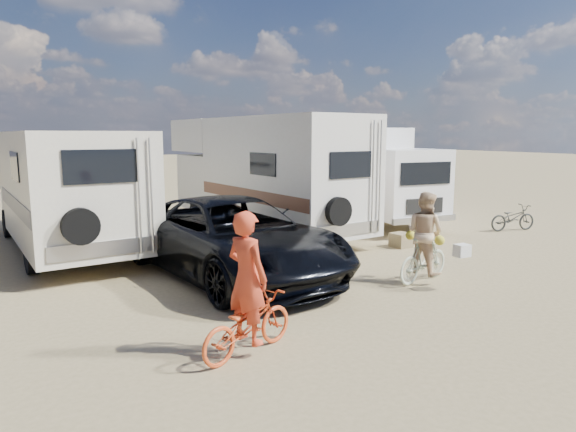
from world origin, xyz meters
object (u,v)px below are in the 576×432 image
bike_man (248,324)px  crate (401,240)px  rv_main (261,175)px  rv_left (64,191)px  box_truck (361,175)px  bike_woman (424,259)px  bike_parked (513,218)px  rider_man (247,290)px  dark_suv (233,237)px  rider_woman (424,241)px  cooler (267,262)px

bike_man → crate: bike_man is taller
rv_main → crate: rv_main is taller
rv_left → bike_man: (1.77, -8.53, -1.11)m
rv_main → box_truck: size_ratio=1.20×
bike_man → bike_woman: bike_woman is taller
bike_woman → bike_parked: bike_woman is taller
bike_man → rider_man: (-0.00, 0.00, 0.49)m
dark_suv → rider_man: (-1.24, -3.85, 0.08)m
bike_man → rider_man: size_ratio=0.89×
bike_woman → rider_man: bearing=95.6°
rider_man → crate: 7.78m
rider_woman → box_truck: bearing=-39.4°
bike_woman → crate: bike_woman is taller
bike_man → rider_man: bearing=67.6°
box_truck → bike_woman: bearing=-112.3°
rider_woman → cooler: rider_woman is taller
rv_main → rider_woman: rv_main is taller
rv_main → bike_parked: bearing=-34.0°
cooler → crate: bearing=7.5°
rv_main → bike_parked: 8.04m
rider_woman → crate: bearing=-45.6°
dark_suv → cooler: (0.76, -0.04, -0.61)m
rider_woman → cooler: 3.41m
bike_parked → rv_left: bearing=84.5°
rv_main → dark_suv: bearing=-127.6°
bike_parked → crate: bike_parked is taller
rider_man → rider_woman: bearing=-92.3°
rv_left → rv_main: bearing=-8.4°
bike_parked → cooler: bearing=107.1°
rv_left → crate: 9.12m
box_truck → rider_woman: box_truck is taller
rv_main → box_truck: 3.98m
box_truck → rider_woman: bearing=-112.3°
bike_parked → cooler: 9.03m
rv_main → rv_left: rv_main is taller
rv_main → rider_woman: 6.80m
rv_main → cooler: rv_main is taller
crate → rv_left: bearing=153.5°
bike_woman → rider_woman: (0.00, 0.00, 0.37)m
rider_man → crate: size_ratio=3.85×
rv_left → bike_man: rv_left is taller
rv_main → rv_left: bearing=171.2°
bike_woman → cooler: (-2.59, 2.13, -0.24)m
bike_man → rider_woman: rider_woman is taller
rv_left → box_truck: size_ratio=1.16×
rv_main → cooler: size_ratio=14.64×
rider_man → cooler: size_ratio=3.18×
dark_suv → rider_woman: rider_woman is taller
dark_suv → rv_main: bearing=49.6°
crate → bike_parked: bearing=3.9°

